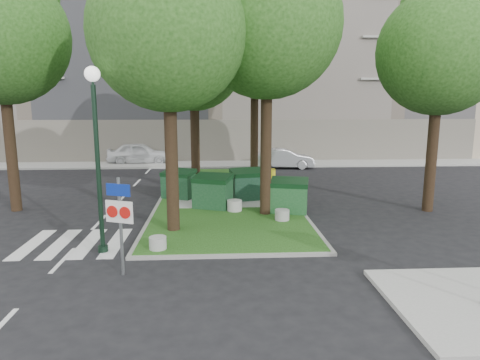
{
  "coord_description": "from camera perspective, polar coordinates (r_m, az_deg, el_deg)",
  "views": [
    {
      "loc": [
        0.05,
        -12.2,
        4.64
      ],
      "look_at": [
        0.83,
        1.86,
        2.0
      ],
      "focal_mm": 32.0,
      "sensor_mm": 36.0,
      "label": 1
    }
  ],
  "objects": [
    {
      "name": "ground",
      "position": [
        13.05,
        -3.23,
        -10.22
      ],
      "size": [
        120.0,
        120.0,
        0.0
      ],
      "primitive_type": "plane",
      "color": "black",
      "rests_on": "ground"
    },
    {
      "name": "median_island",
      "position": [
        20.72,
        -1.84,
        -2.16
      ],
      "size": [
        6.0,
        16.0,
        0.12
      ],
      "primitive_type": "cube",
      "color": "#1C4012",
      "rests_on": "ground"
    },
    {
      "name": "median_kerb",
      "position": [
        20.72,
        -1.84,
        -2.19
      ],
      "size": [
        6.3,
        16.3,
        0.1
      ],
      "primitive_type": "cube",
      "color": "gray",
      "rests_on": "ground"
    },
    {
      "name": "building_sidewalk",
      "position": [
        31.04,
        -3.22,
        2.12
      ],
      "size": [
        42.0,
        3.0,
        0.12
      ],
      "primitive_type": "cube",
      "color": "#999993",
      "rests_on": "ground"
    },
    {
      "name": "zebra_crossing",
      "position": [
        14.95,
        -17.89,
        -7.97
      ],
      "size": [
        5.0,
        3.0,
        0.01
      ],
      "primitive_type": "cube",
      "color": "silver",
      "rests_on": "ground"
    },
    {
      "name": "apartment_building",
      "position": [
        38.35,
        -3.35,
        15.63
      ],
      "size": [
        41.0,
        12.0,
        16.0
      ],
      "primitive_type": "cube",
      "color": "tan",
      "rests_on": "ground"
    },
    {
      "name": "tree_median_near_left",
      "position": [
        15.07,
        -9.28,
        20.72
      ],
      "size": [
        5.2,
        5.2,
        10.53
      ],
      "color": "black",
      "rests_on": "ground"
    },
    {
      "name": "tree_median_near_right",
      "position": [
        17.21,
        3.99,
        21.8
      ],
      "size": [
        5.6,
        5.6,
        11.46
      ],
      "color": "black",
      "rests_on": "ground"
    },
    {
      "name": "tree_median_mid",
      "position": [
        21.41,
        -5.97,
        16.84
      ],
      "size": [
        4.8,
        4.8,
        9.99
      ],
      "color": "black",
      "rests_on": "ground"
    },
    {
      "name": "tree_median_far",
      "position": [
        24.64,
        2.21,
        19.2
      ],
      "size": [
        5.8,
        5.8,
        11.93
      ],
      "color": "black",
      "rests_on": "ground"
    },
    {
      "name": "tree_street_left",
      "position": [
        20.35,
        -29.22,
        17.84
      ],
      "size": [
        5.4,
        5.4,
        11.0
      ],
      "color": "black",
      "rests_on": "ground"
    },
    {
      "name": "tree_street_right",
      "position": [
        19.62,
        25.41,
        16.49
      ],
      "size": [
        5.0,
        5.0,
        10.06
      ],
      "color": "black",
      "rests_on": "ground"
    },
    {
      "name": "dumpster_a",
      "position": [
        20.23,
        -8.16,
        -0.53
      ],
      "size": [
        1.74,
        1.51,
        1.35
      ],
      "rotation": [
        0.0,
        0.0,
        -0.42
      ],
      "color": "#103B1D",
      "rests_on": "median_island"
    },
    {
      "name": "dumpster_b",
      "position": [
        18.23,
        -3.67,
        -1.53
      ],
      "size": [
        1.83,
        1.56,
        1.44
      ],
      "rotation": [
        0.0,
        0.0,
        -0.36
      ],
      "color": "#10391B",
      "rests_on": "median_island"
    },
    {
      "name": "dumpster_c",
      "position": [
        19.72,
        1.02,
        -0.61
      ],
      "size": [
        1.72,
        1.37,
        1.42
      ],
      "rotation": [
        0.0,
        0.0,
        0.22
      ],
      "color": "#0F341F",
      "rests_on": "median_island"
    },
    {
      "name": "dumpster_d",
      "position": [
        17.58,
        6.58,
        -2.11
      ],
      "size": [
        1.7,
        1.37,
        1.4
      ],
      "rotation": [
        0.0,
        0.0,
        -0.23
      ],
      "color": "#16481F",
      "rests_on": "median_island"
    },
    {
      "name": "bollard_left",
      "position": [
        13.54,
        -10.9,
        -8.23
      ],
      "size": [
        0.53,
        0.53,
        0.38
      ],
      "primitive_type": "cylinder",
      "color": "#9E9F9A",
      "rests_on": "median_island"
    },
    {
      "name": "bollard_right",
      "position": [
        16.48,
        5.63,
        -4.64
      ],
      "size": [
        0.55,
        0.55,
        0.4
      ],
      "primitive_type": "cylinder",
      "color": "#979893",
      "rests_on": "median_island"
    },
    {
      "name": "bollard_mid",
      "position": [
        17.74,
        -0.73,
        -3.41
      ],
      "size": [
        0.61,
        0.61,
        0.44
      ],
      "primitive_type": "cylinder",
      "color": "#ADACA7",
      "rests_on": "median_island"
    },
    {
      "name": "litter_bin",
      "position": [
        24.42,
        4.3,
        0.72
      ],
      "size": [
        0.38,
        0.38,
        0.67
      ],
      "primitive_type": "cylinder",
      "color": "gold",
      "rests_on": "median_island"
    },
    {
      "name": "street_lamp",
      "position": [
        13.38,
        -18.62,
        5.28
      ],
      "size": [
        0.45,
        0.45,
        5.6
      ],
      "color": "black",
      "rests_on": "ground"
    },
    {
      "name": "traffic_sign_pole",
      "position": [
        11.69,
        -15.7,
        -4.3
      ],
      "size": [
        0.76,
        0.33,
        2.67
      ],
      "rotation": [
        0.0,
        0.0,
        -0.37
      ],
      "color": "slate",
      "rests_on": "ground"
    },
    {
      "name": "car_white",
      "position": [
        32.43,
        -13.25,
        3.51
      ],
      "size": [
        4.65,
        1.95,
        1.57
      ],
      "primitive_type": "imported",
      "rotation": [
        0.0,
        0.0,
        1.59
      ],
      "color": "white",
      "rests_on": "ground"
    },
    {
      "name": "car_silver",
      "position": [
        29.64,
        5.89,
        2.87
      ],
      "size": [
        4.19,
        1.73,
        1.35
      ],
      "primitive_type": "imported",
      "rotation": [
        0.0,
        0.0,
        1.49
      ],
      "color": "#AEB0B6",
      "rests_on": "ground"
    }
  ]
}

